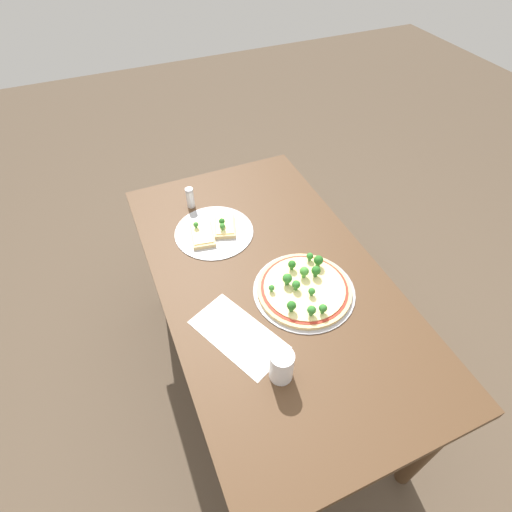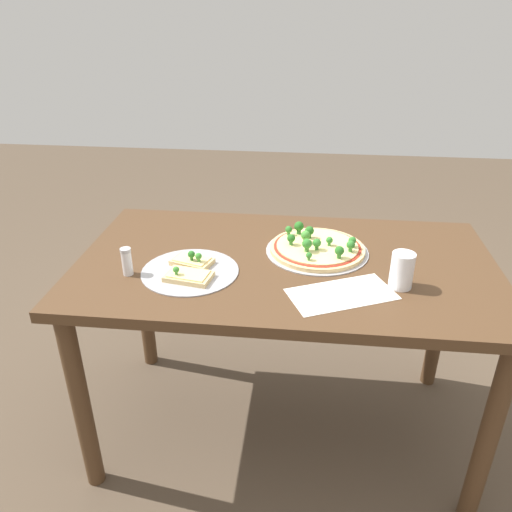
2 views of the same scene
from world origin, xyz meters
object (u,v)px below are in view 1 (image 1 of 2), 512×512
object	(u,v)px
pizza_tray_slice	(213,231)
drinking_cup	(282,366)
pizza_tray_whole	(304,288)
condiment_shaker	(190,198)
dining_table	(270,293)

from	to	relation	value
pizza_tray_slice	drinking_cup	xyz separation A→B (m)	(0.65, -0.02, 0.05)
pizza_tray_whole	drinking_cup	xyz separation A→B (m)	(0.25, -0.21, 0.04)
pizza_tray_slice	condiment_shaker	world-z (taller)	condiment_shaker
dining_table	condiment_shaker	world-z (taller)	condiment_shaker
pizza_tray_whole	drinking_cup	size ratio (longest dim) A/B	3.14
dining_table	drinking_cup	xyz separation A→B (m)	(0.35, -0.13, 0.15)
dining_table	pizza_tray_slice	world-z (taller)	pizza_tray_slice
pizza_tray_slice	drinking_cup	bearing A→B (deg)	-1.50
dining_table	condiment_shaker	xyz separation A→B (m)	(-0.49, -0.15, 0.14)
pizza_tray_slice	pizza_tray_whole	bearing A→B (deg)	25.58
drinking_cup	dining_table	bearing A→B (deg)	159.76
pizza_tray_slice	condiment_shaker	distance (m)	0.20
pizza_tray_slice	condiment_shaker	xyz separation A→B (m)	(-0.19, -0.03, 0.04)
drinking_cup	pizza_tray_whole	bearing A→B (deg)	140.19
dining_table	pizza_tray_slice	xyz separation A→B (m)	(-0.30, -0.11, 0.10)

